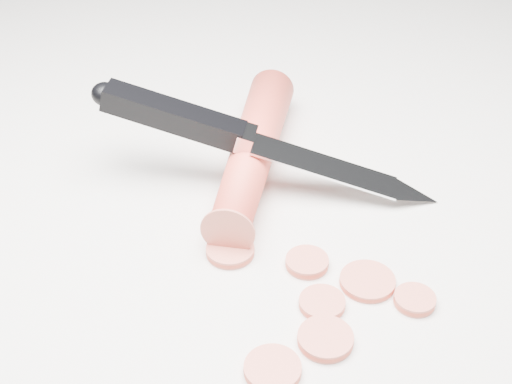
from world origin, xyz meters
name	(u,v)px	position (x,y,z in m)	size (l,w,h in m)	color
ground	(281,239)	(0.00, 0.00, 0.00)	(2.40, 2.40, 0.00)	silver
carrot	(253,150)	(0.02, 0.09, 0.02)	(0.04, 0.04, 0.21)	red
carrot_slice_0	(322,303)	(0.00, -0.07, 0.00)	(0.03, 0.03, 0.01)	#C75845
carrot_slice_1	(273,369)	(-0.06, -0.11, 0.00)	(0.04, 0.04, 0.01)	#C75845
carrot_slice_2	(230,250)	(-0.04, 0.00, 0.00)	(0.04, 0.04, 0.01)	#C75845
carrot_slice_3	(325,339)	(-0.02, -0.10, 0.00)	(0.04, 0.04, 0.01)	#C75845
carrot_slice_4	(367,281)	(0.03, -0.07, 0.00)	(0.04, 0.04, 0.01)	#C75845
carrot_slice_5	(307,262)	(0.00, -0.03, 0.00)	(0.03, 0.03, 0.01)	#C75845
carrot_slice_6	(415,300)	(0.05, -0.10, 0.00)	(0.03, 0.03, 0.01)	#C75845
kitchen_knife	(266,141)	(0.02, 0.07, 0.04)	(0.25, 0.19, 0.08)	silver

